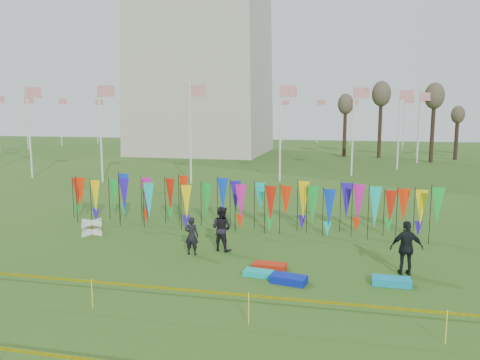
% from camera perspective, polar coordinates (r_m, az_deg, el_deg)
% --- Properties ---
extents(ground, '(160.00, 160.00, 0.00)m').
position_cam_1_polar(ground, '(16.22, -7.18, -12.37)').
color(ground, '#295117').
rests_on(ground, ground).
extents(flagpole_ring, '(57.40, 56.16, 8.00)m').
position_cam_1_polar(flagpole_ring, '(65.17, -4.42, 6.85)').
color(flagpole_ring, silver).
rests_on(flagpole_ring, ground).
extents(banner_row, '(18.64, 0.64, 2.37)m').
position_cam_1_polar(banner_row, '(22.69, -0.12, -2.39)').
color(banner_row, black).
rests_on(banner_row, ground).
extents(caution_tape_near, '(26.00, 0.02, 0.90)m').
position_cam_1_polar(caution_tape_near, '(13.87, -11.73, -12.72)').
color(caution_tape_near, '#E0D304').
rests_on(caution_tape_near, ground).
extents(caution_tape_far, '(26.00, 0.02, 0.90)m').
position_cam_1_polar(caution_tape_far, '(10.75, -20.95, -19.63)').
color(caution_tape_far, '#E0D304').
rests_on(caution_tape_far, ground).
extents(box_kite, '(0.64, 0.64, 0.71)m').
position_cam_1_polar(box_kite, '(23.00, -17.60, -5.52)').
color(box_kite, red).
rests_on(box_kite, ground).
extents(person_left, '(0.57, 0.42, 1.56)m').
position_cam_1_polar(person_left, '(18.98, -5.92, -6.77)').
color(person_left, black).
rests_on(person_left, ground).
extents(person_mid, '(1.02, 0.79, 1.86)m').
position_cam_1_polar(person_mid, '(19.43, -2.27, -5.92)').
color(person_mid, black).
rests_on(person_mid, ground).
extents(person_right, '(1.21, 0.78, 1.94)m').
position_cam_1_polar(person_right, '(17.59, 19.64, -7.82)').
color(person_right, black).
rests_on(person_right, ground).
extents(kite_bag_turquoise, '(1.07, 0.63, 0.20)m').
position_cam_1_polar(kite_bag_turquoise, '(16.73, 2.26, -11.28)').
color(kite_bag_turquoise, '#0CC2BB').
rests_on(kite_bag_turquoise, ground).
extents(kite_bag_blue, '(1.28, 0.83, 0.25)m').
position_cam_1_polar(kite_bag_blue, '(16.17, 5.96, -11.94)').
color(kite_bag_blue, '#0B20B5').
rests_on(kite_bag_blue, ground).
extents(kite_bag_red, '(1.23, 0.60, 0.22)m').
position_cam_1_polar(kite_bag_red, '(17.41, 3.61, -10.46)').
color(kite_bag_red, red).
rests_on(kite_bag_red, ground).
extents(kite_bag_teal, '(1.25, 0.61, 0.24)m').
position_cam_1_polar(kite_bag_teal, '(16.70, 17.98, -11.67)').
color(kite_bag_teal, '#0E98C5').
rests_on(kite_bag_teal, ground).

